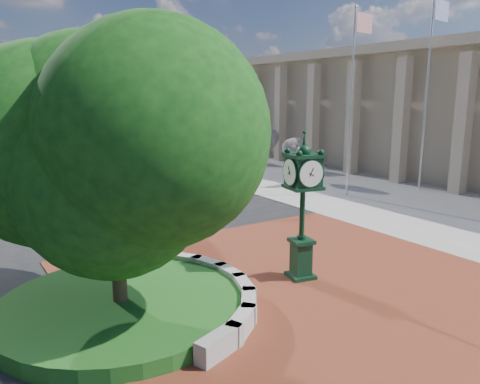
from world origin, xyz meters
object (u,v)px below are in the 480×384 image
Objects in this scene: parked_car at (73,139)px; flagpole_a at (351,102)px; flagpole_b at (427,92)px; street_lamp_near at (83,102)px; post_clock at (303,201)px.

parked_car is 0.49× the size of flagpole_a.
street_lamp_near is (-13.79, 19.74, -0.69)m from flagpole_b.
parked_car is at bearing 100.67° from flagpole_a.
post_clock is 16.45m from flagpole_b.
flagpole_b is at bearing -10.41° from flagpole_a.
flagpole_a is 0.91× the size of flagpole_b.
street_lamp_near reaches higher than parked_car.
flagpole_a is 5.10m from flagpole_b.
street_lamp_near is at bearing 124.94° from flagpole_b.
flagpole_a is at bearing 169.59° from flagpole_b.
street_lamp_near is (-8.80, 18.82, -0.16)m from flagpole_a.
post_clock reaches higher than parked_car.
street_lamp_near is (0.90, 26.42, 2.48)m from post_clock.
flagpole_a is (9.70, 7.60, 2.64)m from post_clock.
parked_car is 0.45× the size of flagpole_b.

